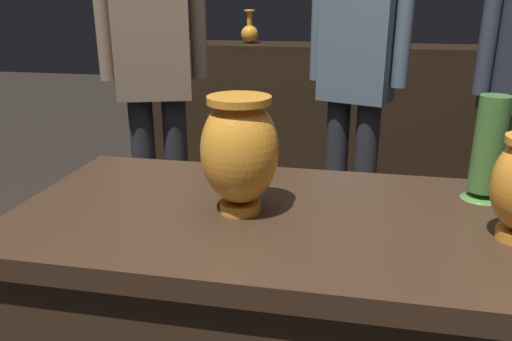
# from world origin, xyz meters

# --- Properties ---
(back_display_shelf) EXTENTS (2.60, 0.40, 0.99)m
(back_display_shelf) POSITION_xyz_m (0.00, 2.20, 0.49)
(back_display_shelf) COLOR black
(back_display_shelf) RESTS_ON ground_plane
(vase_centerpiece) EXTENTS (0.18, 0.18, 0.27)m
(vase_centerpiece) POSITION_xyz_m (-0.07, -0.01, 0.95)
(vase_centerpiece) COLOR orange
(vase_centerpiece) RESTS_ON display_plinth
(vase_tall_behind) EXTENTS (0.10, 0.10, 0.26)m
(vase_tall_behind) POSITION_xyz_m (0.49, 0.18, 0.92)
(vase_tall_behind) COLOR #477A38
(vase_tall_behind) RESTS_ON display_plinth
(shelf_vase_left) EXTENTS (0.11, 0.11, 0.21)m
(shelf_vase_left) POSITION_xyz_m (-0.52, 2.21, 1.06)
(shelf_vase_left) COLOR orange
(shelf_vase_left) RESTS_ON back_display_shelf
(visitor_near_left) EXTENTS (0.45, 0.27, 1.71)m
(visitor_near_left) POSITION_xyz_m (-0.70, 1.05, 1.01)
(visitor_near_left) COLOR #232328
(visitor_near_left) RESTS_ON ground_plane
(visitor_center_back) EXTENTS (0.44, 0.28, 1.65)m
(visitor_center_back) POSITION_xyz_m (0.17, 1.31, 0.97)
(visitor_center_back) COLOR #232328
(visitor_center_back) RESTS_ON ground_plane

